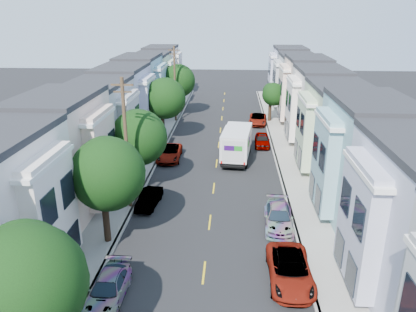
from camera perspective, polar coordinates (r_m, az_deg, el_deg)
ground at (r=29.84m, az=0.25°, el=-9.32°), size 160.00×160.00×0.00m
road_slab at (r=43.54m, az=1.38°, el=0.35°), size 12.00×70.00×0.02m
curb_left at (r=44.13m, az=-6.49°, el=0.59°), size 0.30×70.00×0.15m
curb_right at (r=43.73m, az=9.33°, el=0.27°), size 0.30×70.00×0.15m
sidewalk_left at (r=44.37m, az=-8.15°, el=0.62°), size 2.60×70.00×0.15m
sidewalk_right at (r=43.89m, az=11.01°, el=0.23°), size 2.60×70.00×0.15m
centerline at (r=43.54m, az=1.38°, el=0.34°), size 0.12×70.00×0.01m
townhouse_row_left at (r=45.31m, az=-12.86°, el=0.62°), size 5.00×70.00×8.50m
townhouse_row_right at (r=44.58m, az=15.85°, el=0.03°), size 5.00×70.00×8.50m
tree_a at (r=17.52m, az=-24.58°, el=-16.14°), size 4.70×4.70×7.15m
tree_b at (r=26.09m, az=-14.09°, el=-2.48°), size 4.70×4.70×7.27m
tree_c at (r=34.07m, az=-9.84°, el=2.56°), size 4.70×4.70×6.95m
tree_d at (r=46.85m, az=-6.17°, el=8.05°), size 4.70×4.70×7.42m
tree_e at (r=58.34m, az=-4.26°, el=10.48°), size 4.70×4.70×7.45m
tree_far_r at (r=56.01m, az=9.11°, el=8.51°), size 3.10×3.10×5.35m
utility_pole_near at (r=30.55m, az=-11.40°, el=1.54°), size 1.60×0.26×10.00m
utility_pole_far at (r=55.37m, az=-4.68°, el=10.04°), size 1.60×0.26×10.00m
fedex_truck at (r=41.37m, az=4.05°, el=1.92°), size 2.64×6.85×3.29m
lead_sedan at (r=47.94m, az=4.88°, el=2.92°), size 1.85×4.00×1.26m
parked_left_b at (r=23.16m, az=-13.87°, el=-17.72°), size 1.85×4.32×1.29m
parked_left_c at (r=32.23m, az=-8.28°, el=-5.98°), size 1.66×3.80×1.23m
parked_left_d at (r=41.80m, az=-5.45°, el=0.43°), size 2.46×5.10×1.40m
parked_right_a at (r=24.19m, az=11.44°, el=-15.47°), size 2.41×5.22×1.45m
parked_right_b at (r=29.48m, az=9.89°, el=-8.49°), size 2.18×4.75×1.40m
parked_right_c at (r=46.17m, az=7.62°, el=2.23°), size 1.80×4.38×1.40m
parked_right_d at (r=55.09m, az=7.00°, el=5.14°), size 2.67×5.07×1.36m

